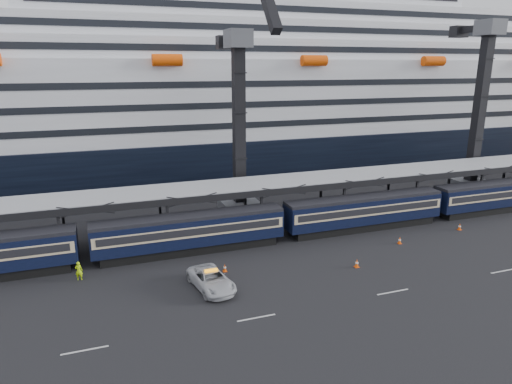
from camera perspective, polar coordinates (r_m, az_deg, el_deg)
ground at (r=51.75m, az=26.82°, el=-6.69°), size 260.00×260.00×0.00m
train at (r=55.11m, az=16.31°, el=-1.87°), size 133.05×3.00×4.05m
canopy at (r=60.15m, az=17.94°, el=2.44°), size 130.00×6.25×5.53m
cruise_ship at (r=86.02m, az=4.63°, el=11.65°), size 214.09×28.84×34.00m
crane_dark_near at (r=53.80m, az=-2.02°, el=8.95°), size 4.50×17.75×35.08m
crane_dark_mid at (r=71.62m, az=26.49°, el=10.15°), size 4.50×18.24×39.64m
pickup_truck at (r=39.01m, az=-5.60°, el=-10.88°), size 3.50×6.02×1.58m
worker at (r=43.11m, az=-21.28°, el=-9.17°), size 0.68×0.49×1.71m
traffic_cone_b at (r=42.07m, az=-3.92°, el=-9.43°), size 0.37×0.37×0.74m
traffic_cone_c at (r=43.81m, az=12.49°, el=-8.67°), size 0.41×0.41×0.82m
traffic_cone_d at (r=50.49m, az=17.53°, el=-5.77°), size 0.38×0.38×0.75m
traffic_cone_e at (r=57.02m, az=24.11°, el=-3.96°), size 0.40×0.40×0.79m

